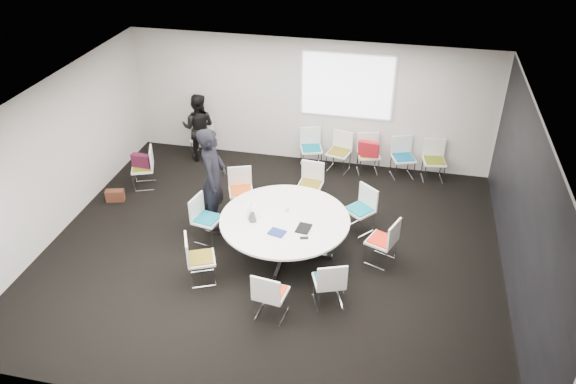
% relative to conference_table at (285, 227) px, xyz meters
% --- Properties ---
extents(room_shell, '(8.08, 7.08, 2.88)m').
position_rel_conference_table_xyz_m(room_shell, '(-0.14, 0.03, 0.86)').
color(room_shell, black).
rests_on(room_shell, ground).
extents(conference_table, '(2.24, 2.24, 0.73)m').
position_rel_conference_table_xyz_m(conference_table, '(0.00, 0.00, 0.00)').
color(conference_table, silver).
rests_on(conference_table, ground).
extents(projection_screen, '(1.90, 0.03, 1.35)m').
position_rel_conference_table_xyz_m(projection_screen, '(0.56, 3.49, 1.31)').
color(projection_screen, white).
rests_on(projection_screen, room_shell).
extents(chair_ring_a, '(0.59, 0.59, 0.88)m').
position_rel_conference_table_xyz_m(chair_ring_a, '(1.68, 0.10, -0.27)').
color(chair_ring_a, silver).
rests_on(chair_ring_a, ground).
extents(chair_ring_b, '(0.64, 0.64, 0.88)m').
position_rel_conference_table_xyz_m(chair_ring_b, '(1.20, 0.97, -0.27)').
color(chair_ring_b, silver).
rests_on(chair_ring_b, ground).
extents(chair_ring_c, '(0.50, 0.49, 0.88)m').
position_rel_conference_table_xyz_m(chair_ring_c, '(0.14, 1.65, -0.27)').
color(chair_ring_c, silver).
rests_on(chair_ring_c, ground).
extents(chair_ring_d, '(0.59, 0.58, 0.88)m').
position_rel_conference_table_xyz_m(chair_ring_d, '(-1.13, 1.14, -0.27)').
color(chair_ring_d, silver).
rests_on(chair_ring_d, ground).
extents(chair_ring_e, '(0.53, 0.54, 0.88)m').
position_rel_conference_table_xyz_m(chair_ring_e, '(-1.46, 0.08, -0.27)').
color(chair_ring_e, silver).
rests_on(chair_ring_e, ground).
extents(chair_ring_f, '(0.60, 0.60, 0.88)m').
position_rel_conference_table_xyz_m(chair_ring_f, '(-1.18, -1.02, -0.27)').
color(chair_ring_f, silver).
rests_on(chair_ring_f, ground).
extents(chair_ring_g, '(0.52, 0.51, 0.88)m').
position_rel_conference_table_xyz_m(chair_ring_g, '(0.14, -1.58, -0.27)').
color(chair_ring_g, silver).
rests_on(chair_ring_g, ground).
extents(chair_ring_h, '(0.59, 0.58, 0.88)m').
position_rel_conference_table_xyz_m(chair_ring_h, '(0.95, -1.12, -0.27)').
color(chair_ring_h, silver).
rests_on(chair_ring_h, ground).
extents(chair_back_a, '(0.57, 0.57, 0.88)m').
position_rel_conference_table_xyz_m(chair_back_a, '(-0.12, 3.19, -0.27)').
color(chair_back_a, silver).
rests_on(chair_back_a, ground).
extents(chair_back_b, '(0.55, 0.55, 0.88)m').
position_rel_conference_table_xyz_m(chair_back_b, '(0.51, 3.15, -0.27)').
color(chair_back_b, silver).
rests_on(chair_back_b, ground).
extents(chair_back_c, '(0.56, 0.55, 0.88)m').
position_rel_conference_table_xyz_m(chair_back_c, '(1.15, 3.19, -0.27)').
color(chair_back_c, silver).
rests_on(chair_back_c, ground).
extents(chair_back_d, '(0.58, 0.58, 0.88)m').
position_rel_conference_table_xyz_m(chair_back_d, '(1.89, 3.19, -0.27)').
color(chair_back_d, silver).
rests_on(chair_back_d, ground).
extents(chair_back_e, '(0.52, 0.51, 0.88)m').
position_rel_conference_table_xyz_m(chair_back_e, '(2.54, 3.19, -0.27)').
color(chair_back_e, silver).
rests_on(chair_back_e, ground).
extents(chair_spare_left, '(0.59, 0.59, 0.88)m').
position_rel_conference_table_xyz_m(chair_spare_left, '(-3.38, 1.58, -0.27)').
color(chair_spare_left, silver).
rests_on(chair_spare_left, ground).
extents(chair_person_back, '(0.47, 0.46, 0.88)m').
position_rel_conference_table_xyz_m(chair_person_back, '(-2.66, 3.18, -0.27)').
color(chair_person_back, silver).
rests_on(chair_person_back, ground).
extents(person_main, '(0.54, 0.76, 1.98)m').
position_rel_conference_table_xyz_m(person_main, '(-1.48, 0.61, 0.45)').
color(person_main, black).
rests_on(person_main, ground).
extents(person_back, '(0.82, 0.66, 1.57)m').
position_rel_conference_table_xyz_m(person_back, '(-2.66, 3.02, 0.24)').
color(person_back, black).
rests_on(person_back, ground).
extents(laptop, '(0.31, 0.36, 0.02)m').
position_rel_conference_table_xyz_m(laptop, '(-0.52, -0.09, 0.20)').
color(laptop, '#333338').
rests_on(laptop, conference_table).
extents(laptop_lid, '(0.02, 0.30, 0.22)m').
position_rel_conference_table_xyz_m(laptop_lid, '(-0.62, -0.03, 0.32)').
color(laptop_lid, silver).
rests_on(laptop_lid, conference_table).
extents(notebook_black, '(0.25, 0.32, 0.02)m').
position_rel_conference_table_xyz_m(notebook_black, '(0.37, -0.23, 0.20)').
color(notebook_black, black).
rests_on(notebook_black, conference_table).
extents(tablet_folio, '(0.30, 0.26, 0.03)m').
position_rel_conference_table_xyz_m(tablet_folio, '(-0.03, -0.44, 0.20)').
color(tablet_folio, navy).
rests_on(tablet_folio, conference_table).
extents(papers_right, '(0.36, 0.36, 0.00)m').
position_rel_conference_table_xyz_m(papers_right, '(0.63, 0.23, 0.19)').
color(papers_right, white).
rests_on(papers_right, conference_table).
extents(papers_front, '(0.34, 0.27, 0.00)m').
position_rel_conference_table_xyz_m(papers_front, '(0.73, -0.05, 0.19)').
color(papers_front, white).
rests_on(papers_front, conference_table).
extents(cup, '(0.08, 0.08, 0.09)m').
position_rel_conference_table_xyz_m(cup, '(-0.02, 0.23, 0.23)').
color(cup, white).
rests_on(cup, conference_table).
extents(phone, '(0.15, 0.10, 0.01)m').
position_rel_conference_table_xyz_m(phone, '(0.43, -0.48, 0.19)').
color(phone, black).
rests_on(phone, conference_table).
extents(maroon_bag, '(0.41, 0.17, 0.28)m').
position_rel_conference_table_xyz_m(maroon_bag, '(-3.40, 1.57, 0.08)').
color(maroon_bag, '#441227').
rests_on(maroon_bag, chair_spare_left).
extents(brown_bag, '(0.39, 0.25, 0.24)m').
position_rel_conference_table_xyz_m(brown_bag, '(-3.74, 0.92, -0.42)').
color(brown_bag, '#4A2417').
rests_on(brown_bag, ground).
extents(red_jacket, '(0.46, 0.21, 0.36)m').
position_rel_conference_table_xyz_m(red_jacket, '(1.15, 2.97, 0.16)').
color(red_jacket, '#AA151F').
rests_on(red_jacket, chair_back_c).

